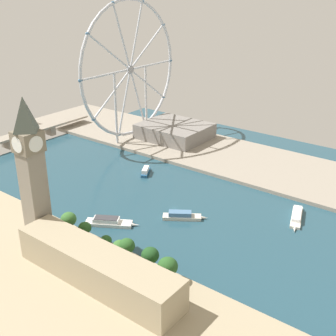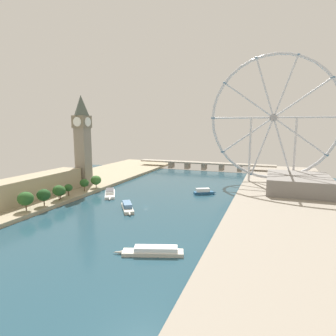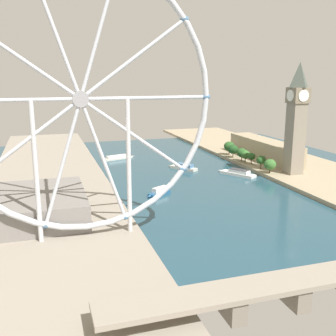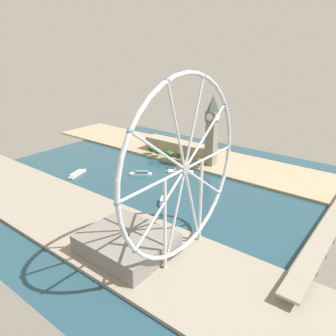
{
  "view_description": "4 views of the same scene",
  "coord_description": "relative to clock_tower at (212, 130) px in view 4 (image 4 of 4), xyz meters",
  "views": [
    {
      "loc": [
        -228.23,
        -169.83,
        154.02
      ],
      "look_at": [
        24.27,
        24.25,
        17.21
      ],
      "focal_mm": 47.03,
      "sensor_mm": 36.0,
      "label": 1
    },
    {
      "loc": [
        93.32,
        -200.61,
        64.32
      ],
      "look_at": [
        -12.74,
        86.01,
        18.52
      ],
      "focal_mm": 30.16,
      "sensor_mm": 36.0,
      "label": 2
    },
    {
      "loc": [
        111.17,
        319.96,
        83.99
      ],
      "look_at": [
        14.62,
        14.37,
        9.27
      ],
      "focal_mm": 42.5,
      "sensor_mm": 36.0,
      "label": 3
    },
    {
      "loc": [
        267.05,
        243.97,
        156.05
      ],
      "look_at": [
        -23.55,
        18.17,
        12.6
      ],
      "focal_mm": 34.67,
      "sensor_mm": 36.0,
      "label": 4
    }
  ],
  "objects": [
    {
      "name": "tour_boat_0",
      "position": [
        79.2,
        -53.31,
        -48.48
      ],
      "size": [
        21.74,
        28.59,
        5.53
      ],
      "rotation": [
        0.0,
        0.0,
        5.31
      ],
      "color": "beige",
      "rests_on": "ground_plane"
    },
    {
      "name": "parliament_block",
      "position": [
        -8.46,
        -60.48,
        -38.12
      ],
      "size": [
        22.0,
        104.95,
        19.22
      ],
      "primitive_type": "cube",
      "color": "tan",
      "rests_on": "riverbank_left"
    },
    {
      "name": "tour_boat_2",
      "position": [
        122.92,
        16.89,
        -48.31
      ],
      "size": [
        20.85,
        14.02,
        5.74
      ],
      "rotation": [
        0.0,
        0.0,
        0.51
      ],
      "color": "#235684",
      "rests_on": "ground_plane"
    },
    {
      "name": "ferris_wheel",
      "position": [
        181.57,
        84.36,
        21.82
      ],
      "size": [
        134.73,
        3.2,
        136.54
      ],
      "color": "silver",
      "rests_on": "riverbank_right"
    },
    {
      "name": "river_bridge",
      "position": [
        88.43,
        166.97,
        -42.93
      ],
      "size": [
        201.18,
        14.97,
        10.81
      ],
      "color": "gray",
      "rests_on": "ground_plane"
    },
    {
      "name": "ground_plane",
      "position": [
        88.43,
        -39.44,
        -50.73
      ],
      "size": [
        389.18,
        389.18,
        0.0
      ],
      "primitive_type": "plane",
      "color": "#234756"
    },
    {
      "name": "riverbank_right",
      "position": [
        198.02,
        -39.44,
        -49.23
      ],
      "size": [
        90.0,
        520.0,
        3.0
      ],
      "primitive_type": "cube",
      "color": "gray",
      "rests_on": "ground_plane"
    },
    {
      "name": "riverside_hall",
      "position": [
        206.53,
        48.18,
        -40.37
      ],
      "size": [
        55.67,
        66.44,
        14.72
      ],
      "primitive_type": "cube",
      "color": "gray",
      "rests_on": "riverbank_right"
    },
    {
      "name": "tree_row_embankment",
      "position": [
        17.12,
        -54.13,
        -39.57
      ],
      "size": [
        13.45,
        94.21,
        14.06
      ],
      "color": "#513823",
      "rests_on": "riverbank_left"
    },
    {
      "name": "tour_boat_3",
      "position": [
        41.99,
        -18.43,
        -48.56
      ],
      "size": [
        23.83,
        34.85,
        5.48
      ],
      "rotation": [
        0.0,
        0.0,
        5.25
      ],
      "color": "white",
      "rests_on": "ground_plane"
    },
    {
      "name": "riverbank_left",
      "position": [
        -21.16,
        -39.44,
        -49.23
      ],
      "size": [
        90.0,
        520.0,
        3.0
      ],
      "primitive_type": "cube",
      "color": "tan",
      "rests_on": "ground_plane"
    },
    {
      "name": "tour_boat_1",
      "position": [
        128.15,
        -116.79,
        -48.91
      ],
      "size": [
        35.57,
        16.15,
        4.25
      ],
      "rotation": [
        0.0,
        0.0,
        3.46
      ],
      "color": "beige",
      "rests_on": "ground_plane"
    },
    {
      "name": "clock_tower",
      "position": [
        0.0,
        0.0,
        0.0
      ],
      "size": [
        15.28,
        15.28,
        91.82
      ],
      "color": "gray",
      "rests_on": "riverbank_left"
    }
  ]
}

